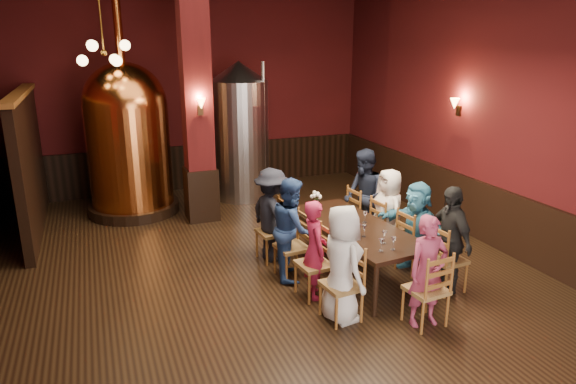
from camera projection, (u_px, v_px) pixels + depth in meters
name	position (u px, v px, depth m)	size (l,w,h in m)	color
room	(260.00, 123.00, 6.86)	(10.00, 10.02, 4.50)	black
wainscot_right	(483.00, 212.00, 8.73)	(0.08, 9.90, 1.00)	black
wainscot_back	(195.00, 166.00, 11.80)	(7.90, 0.08, 1.00)	black
column	(197.00, 101.00, 9.26)	(0.58, 0.58, 4.50)	#4E1012
partition	(30.00, 166.00, 8.93)	(0.22, 3.50, 2.40)	black
pendant_cluster	(104.00, 53.00, 8.59)	(0.90, 0.90, 1.70)	#A57226
sconce_wall	(459.00, 106.00, 8.93)	(0.20, 0.20, 0.36)	black
sconce_column	(200.00, 106.00, 9.01)	(0.20, 0.20, 0.36)	black
dining_table	(355.00, 230.00, 7.40)	(1.23, 2.49, 0.75)	black
chair_0	(341.00, 285.00, 6.24)	(0.46, 0.46, 0.92)	#985326
person_0	(342.00, 264.00, 6.16)	(0.72, 0.47, 1.47)	silver
chair_1	(314.00, 264.00, 6.82)	(0.46, 0.46, 0.92)	#985326
person_1	(315.00, 249.00, 6.76)	(0.49, 0.32, 1.35)	#B21E47
chair_2	(292.00, 247.00, 7.38)	(0.46, 0.46, 0.92)	#985326
person_2	(292.00, 228.00, 7.30)	(0.72, 0.35, 1.48)	navy
chair_3	(272.00, 232.00, 7.95)	(0.46, 0.46, 0.92)	#985326
person_3	(272.00, 215.00, 7.88)	(0.95, 0.55, 1.47)	black
chair_4	(447.00, 259.00, 6.97)	(0.46, 0.46, 0.92)	#985326
person_4	(449.00, 239.00, 6.89)	(0.88, 0.36, 1.49)	black
chair_5	(415.00, 242.00, 7.55)	(0.46, 0.46, 0.92)	#985326
person_5	(416.00, 227.00, 7.48)	(1.28, 0.41, 1.38)	teal
chair_6	(387.00, 228.00, 8.11)	(0.46, 0.46, 0.92)	#985326
person_6	(388.00, 213.00, 8.04)	(0.69, 0.45, 1.42)	white
chair_7	(363.00, 215.00, 8.68)	(0.46, 0.46, 0.92)	#985326
person_7	(364.00, 196.00, 8.59)	(0.77, 0.38, 1.59)	black
chair_8	(426.00, 289.00, 6.14)	(0.46, 0.46, 0.92)	#985326
person_8	(428.00, 271.00, 6.07)	(0.51, 0.33, 1.39)	#963250
copper_kettle	(128.00, 137.00, 9.85)	(1.75, 1.75, 4.14)	black
steel_vessel	(240.00, 131.00, 10.85)	(1.24, 1.24, 2.89)	#B2B2B7
rose_vase	(317.00, 198.00, 8.00)	(0.18, 0.18, 0.31)	white
wine_glass_0	(348.00, 214.00, 7.61)	(0.07, 0.07, 0.17)	white
wine_glass_1	(381.00, 245.00, 6.47)	(0.07, 0.07, 0.17)	white
wine_glass_2	(384.00, 237.00, 6.72)	(0.07, 0.07, 0.17)	white
wine_glass_3	(364.00, 231.00, 6.95)	(0.07, 0.07, 0.17)	white
wine_glass_4	(309.00, 208.00, 7.87)	(0.07, 0.07, 0.17)	white
wine_glass_5	(359.00, 230.00, 6.97)	(0.07, 0.07, 0.17)	white
wine_glass_6	(356.00, 222.00, 7.30)	(0.07, 0.07, 0.17)	white
wine_glass_7	(393.00, 244.00, 6.52)	(0.07, 0.07, 0.17)	white
wine_glass_8	(365.00, 217.00, 7.48)	(0.07, 0.07, 0.17)	white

